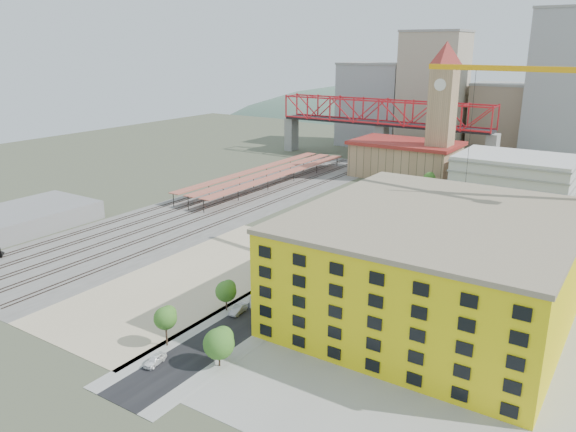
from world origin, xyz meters
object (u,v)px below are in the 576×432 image
Objects in this scene: clock_tower at (443,100)px; site_trailer_b at (295,284)px; construction_building at (435,264)px; car_0 at (155,360)px; site_trailer_c at (321,267)px; site_trailer_d at (340,256)px; site_trailer_a at (274,297)px.

site_trailer_b is at bearing -85.66° from clock_tower.
construction_building reaches higher than site_trailer_b.
construction_building is 50.17m from car_0.
car_0 is (-3.00, -34.66, -0.50)m from site_trailer_b.
clock_tower reaches higher than site_trailer_b.
site_trailer_b is 10.13m from site_trailer_c.
site_trailer_d is at bearing 78.57° from car_0.
clock_tower is at bearing 83.85° from car_0.
site_trailer_b is at bearing 107.74° from site_trailer_a.
clock_tower reaches higher than site_trailer_d.
site_trailer_c is at bearing 169.56° from construction_building.
site_trailer_a is (8.00, -112.72, -27.41)m from clock_tower.
clock_tower is 109.15m from site_trailer_b.
construction_building reaches higher than site_trailer_d.
car_0 is (-3.00, -53.14, -0.53)m from site_trailer_d.
site_trailer_a is 1.03× the size of site_trailer_d.
car_0 is at bearing -88.42° from site_trailer_d.
clock_tower is at bearing 81.41° from site_trailer_c.
site_trailer_c is 1.14× the size of site_trailer_d.
site_trailer_d is 2.18× the size of car_0.
site_trailer_a is at bearing -85.19° from site_trailer_d.
site_trailer_d is at bearing -84.74° from clock_tower.
site_trailer_d is at bearing 107.74° from site_trailer_a.
site_trailer_c is (8.00, -95.20, -27.28)m from clock_tower.
site_trailer_a is 1.06× the size of site_trailer_b.
site_trailer_b is 34.80m from car_0.
site_trailer_d reaches higher than car_0.
site_trailer_d is at bearing 76.61° from site_trailer_c.
construction_building is 30.26m from site_trailer_d.
site_trailer_b is at bearing -85.19° from site_trailer_d.
site_trailer_c is 44.90m from car_0.
site_trailer_d is (-26.00, 13.14, -8.16)m from construction_building.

